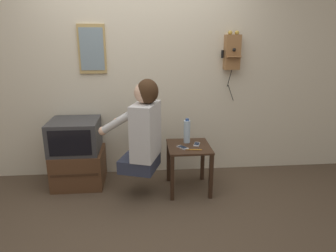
{
  "coord_description": "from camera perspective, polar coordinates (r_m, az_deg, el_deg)",
  "views": [
    {
      "loc": [
        0.04,
        -2.35,
        1.67
      ],
      "look_at": [
        0.31,
        0.66,
        0.77
      ],
      "focal_mm": 32.0,
      "sensor_mm": 36.0,
      "label": 1
    }
  ],
  "objects": [
    {
      "name": "ground_plane",
      "position": [
        2.88,
        -5.23,
        -18.95
      ],
      "size": [
        14.0,
        14.0,
        0.0
      ],
      "primitive_type": "plane",
      "color": "#4C3D2D"
    },
    {
      "name": "wall_back",
      "position": [
        3.63,
        -5.78,
        10.22
      ],
      "size": [
        6.8,
        0.05,
        2.55
      ],
      "color": "beige",
      "rests_on": "ground_plane"
    },
    {
      "name": "side_table",
      "position": [
        3.34,
        3.96,
        -5.57
      ],
      "size": [
        0.46,
        0.5,
        0.53
      ],
      "color": "#382316",
      "rests_on": "ground_plane"
    },
    {
      "name": "person",
      "position": [
        3.09,
        -4.72,
        -0.46
      ],
      "size": [
        0.65,
        0.57,
        0.97
      ],
      "rotation": [
        0.0,
        0.0,
        1.24
      ],
      "color": "#2D3347",
      "rests_on": "ground_plane"
    },
    {
      "name": "tv_stand",
      "position": [
        3.7,
        -16.54,
        -7.54
      ],
      "size": [
        0.57,
        0.52,
        0.41
      ],
      "color": "#51331E",
      "rests_on": "ground_plane"
    },
    {
      "name": "television",
      "position": [
        3.57,
        -17.32,
        -1.8
      ],
      "size": [
        0.54,
        0.51,
        0.36
      ],
      "color": "#38383A",
      "rests_on": "tv_stand"
    },
    {
      "name": "wall_phone_antique",
      "position": [
        3.69,
        12.11,
        13.65
      ],
      "size": [
        0.22,
        0.18,
        0.82
      ],
      "color": "olive"
    },
    {
      "name": "framed_picture",
      "position": [
        3.62,
        -14.28,
        14.0
      ],
      "size": [
        0.31,
        0.03,
        0.55
      ],
      "color": "tan"
    },
    {
      "name": "cell_phone_held",
      "position": [
        3.23,
        2.75,
        -4.09
      ],
      "size": [
        0.12,
        0.14,
        0.01
      ],
      "rotation": [
        0.0,
        0.0,
        0.61
      ],
      "color": "silver",
      "rests_on": "side_table"
    },
    {
      "name": "cell_phone_spare",
      "position": [
        3.34,
        5.51,
        -3.46
      ],
      "size": [
        0.09,
        0.14,
        0.01
      ],
      "rotation": [
        0.0,
        0.0,
        -0.3
      ],
      "color": "silver",
      "rests_on": "side_table"
    },
    {
      "name": "water_bottle",
      "position": [
        3.36,
        3.63,
        -1.0
      ],
      "size": [
        0.07,
        0.07,
        0.28
      ],
      "color": "#ADC6DB",
      "rests_on": "side_table"
    },
    {
      "name": "toothbrush",
      "position": [
        3.18,
        4.77,
        -4.47
      ],
      "size": [
        0.17,
        0.03,
        0.02
      ],
      "rotation": [
        0.0,
        0.0,
        1.44
      ],
      "color": "orange",
      "rests_on": "side_table"
    }
  ]
}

